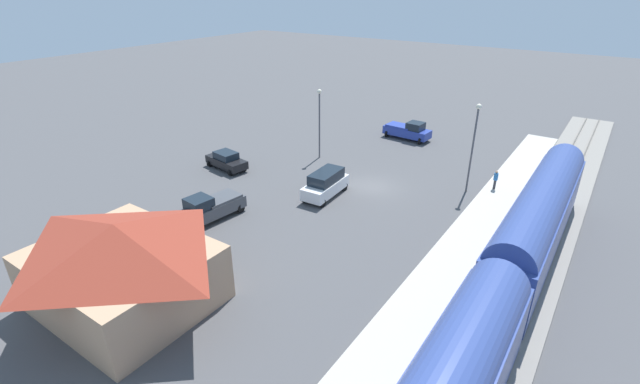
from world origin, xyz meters
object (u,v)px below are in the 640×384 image
object	(u,v)px
station_building	(121,263)
pedestrian_on_platform	(496,179)
suv_white	(326,184)
light_pole_near_platform	(474,138)
light_pole_lot_center	(319,115)
pickup_charcoal	(210,207)
pickup_blue	(408,130)
sedan_black	(226,160)

from	to	relation	value
station_building	pedestrian_on_platform	world-z (taller)	station_building
suv_white	light_pole_near_platform	bearing A→B (deg)	-141.32
light_pole_lot_center	pickup_charcoal	bearing A→B (deg)	92.25
pedestrian_on_platform	suv_white	bearing A→B (deg)	37.37
pedestrian_on_platform	light_pole_near_platform	distance (m)	4.31
suv_white	light_pole_lot_center	bearing A→B (deg)	-52.27
light_pole_near_platform	suv_white	bearing A→B (deg)	38.68
pickup_charcoal	pickup_blue	bearing A→B (deg)	-99.46
light_pole_lot_center	pedestrian_on_platform	bearing A→B (deg)	-174.50
pedestrian_on_platform	light_pole_near_platform	xyz separation A→B (m)	(2.03, 1.19, 3.61)
pedestrian_on_platform	suv_white	distance (m)	14.74
light_pole_near_platform	light_pole_lot_center	size ratio (longest dim) A/B	1.09
station_building	sedan_black	world-z (taller)	station_building
suv_white	light_pole_near_platform	size ratio (longest dim) A/B	0.64
light_pole_near_platform	sedan_black	bearing A→B (deg)	21.19
pedestrian_on_platform	suv_white	world-z (taller)	suv_white
station_building	sedan_black	xyz separation A→B (m)	(9.86, -17.64, -1.79)
sedan_black	pickup_blue	distance (m)	21.39
light_pole_near_platform	pickup_charcoal	bearing A→B (deg)	47.87
suv_white	sedan_black	bearing A→B (deg)	2.08
pedestrian_on_platform	pickup_charcoal	distance (m)	24.16
sedan_black	pickup_blue	xyz separation A→B (m)	(-10.79, -18.47, 0.15)
station_building	suv_white	bearing A→B (deg)	-94.80
pickup_charcoal	sedan_black	distance (m)	10.28
station_building	suv_white	xyz separation A→B (m)	(-1.52, -18.05, -1.52)
station_building	light_pole_near_platform	distance (m)	28.22
light_pole_near_platform	light_pole_lot_center	world-z (taller)	light_pole_near_platform
station_building	pickup_blue	size ratio (longest dim) A/B	1.82
pedestrian_on_platform	pickup_blue	size ratio (longest dim) A/B	0.31
pickup_charcoal	light_pole_lot_center	size ratio (longest dim) A/B	0.78
pickup_charcoal	suv_white	bearing A→B (deg)	-120.55
station_building	pickup_blue	distance (m)	36.16
pickup_charcoal	light_pole_lot_center	world-z (taller)	light_pole_lot_center
sedan_black	pickup_blue	world-z (taller)	pickup_blue
pedestrian_on_platform	sedan_black	size ratio (longest dim) A/B	0.36
station_building	sedan_black	bearing A→B (deg)	-60.80
pickup_charcoal	light_pole_near_platform	size ratio (longest dim) A/B	0.72
station_building	pickup_blue	bearing A→B (deg)	-91.48
pickup_blue	light_pole_lot_center	size ratio (longest dim) A/B	0.77
pickup_charcoal	suv_white	xyz separation A→B (m)	(-5.01, -8.49, 0.12)
pickup_charcoal	light_pole_lot_center	distance (m)	16.16
station_building	pickup_charcoal	distance (m)	10.31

